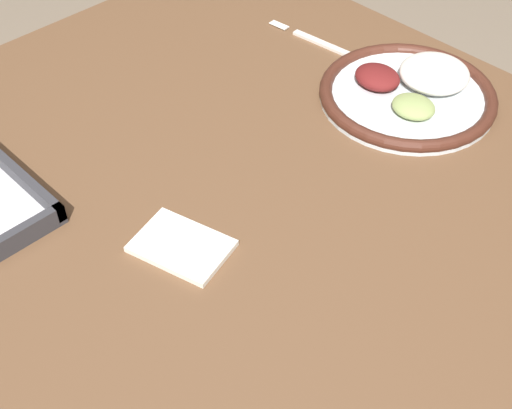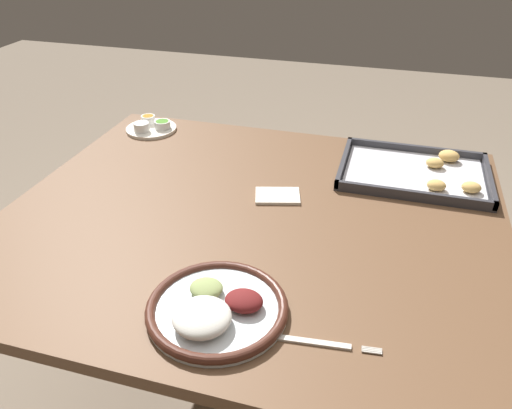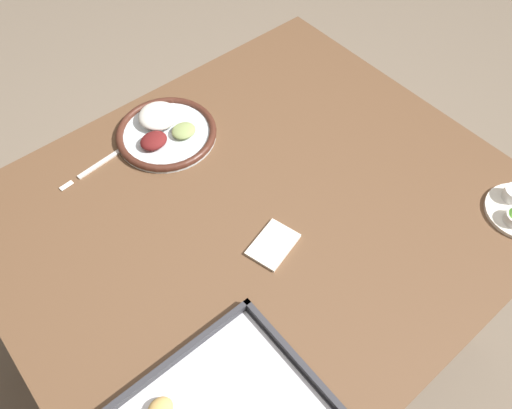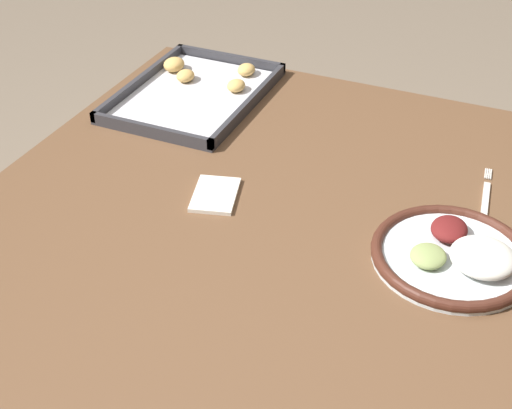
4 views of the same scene
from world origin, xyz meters
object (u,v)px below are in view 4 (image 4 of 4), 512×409
object	(u,v)px
dinner_plate	(455,255)
baking_tray	(196,91)
fork	(485,203)
napkin	(215,195)

from	to	relation	value
dinner_plate	baking_tray	size ratio (longest dim) A/B	0.66
fork	baking_tray	size ratio (longest dim) A/B	0.54
napkin	dinner_plate	bearing A→B (deg)	-90.94
baking_tray	napkin	world-z (taller)	baking_tray
fork	dinner_plate	bearing A→B (deg)	167.94
dinner_plate	baking_tray	bearing A→B (deg)	61.84
dinner_plate	napkin	size ratio (longest dim) A/B	2.04
dinner_plate	fork	xyz separation A→B (m)	(0.19, -0.02, -0.01)
dinner_plate	napkin	bearing A→B (deg)	89.06
dinner_plate	napkin	distance (m)	0.45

